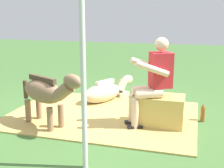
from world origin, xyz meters
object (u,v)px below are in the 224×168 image
pony_lying (106,92)px  tent_pole_left (83,68)px  person_seated (153,78)px  soda_bottle (203,113)px  hay_bale (162,111)px  pony_standing (46,93)px

pony_lying → tent_pole_left: size_ratio=0.57×
person_seated → soda_bottle: (-0.75, -0.41, -0.61)m
person_seated → soda_bottle: bearing=-151.5°
hay_bale → pony_lying: bearing=-39.7°
hay_bale → person_seated: size_ratio=0.47×
pony_standing → pony_lying: size_ratio=0.96×
hay_bale → pony_standing: 1.77m
person_seated → soda_bottle: 1.05m
pony_standing → tent_pole_left: 1.51m
hay_bale → soda_bottle: (-0.60, -0.36, -0.10)m
tent_pole_left → pony_lying: bearing=-77.9°
person_seated → pony_lying: bearing=-44.9°
pony_standing → tent_pole_left: tent_pole_left is taller
soda_bottle → tent_pole_left: size_ratio=0.13×
hay_bale → pony_standing: bearing=17.9°
person_seated → tent_pole_left: 1.60m
pony_lying → tent_pole_left: tent_pole_left is taller
tent_pole_left → soda_bottle: bearing=-124.4°
hay_bale → soda_bottle: bearing=-149.0°
person_seated → pony_standing: size_ratio=1.08×
pony_standing → soda_bottle: (-2.26, -0.90, -0.40)m
hay_bale → tent_pole_left: size_ratio=0.28×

